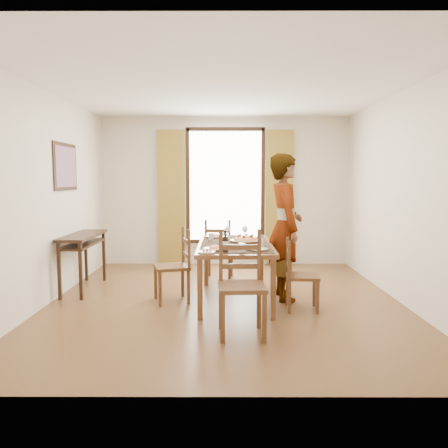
{
  "coord_description": "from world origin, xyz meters",
  "views": [
    {
      "loc": [
        0.0,
        -5.54,
        1.59
      ],
      "look_at": [
        -0.02,
        0.09,
        1.0
      ],
      "focal_mm": 35.0,
      "sensor_mm": 36.0,
      "label": 1
    }
  ],
  "objects_px": {
    "console_table": "(83,242)",
    "dining_table": "(235,248)",
    "man": "(285,227)",
    "pasta_platter": "(245,238)"
  },
  "relations": [
    {
      "from": "console_table",
      "to": "pasta_platter",
      "type": "relative_size",
      "value": 3.0
    },
    {
      "from": "man",
      "to": "pasta_platter",
      "type": "xyz_separation_m",
      "value": [
        -0.52,
        0.01,
        -0.15
      ]
    },
    {
      "from": "console_table",
      "to": "dining_table",
      "type": "xyz_separation_m",
      "value": [
        2.16,
        -0.55,
        0.01
      ]
    },
    {
      "from": "dining_table",
      "to": "man",
      "type": "height_order",
      "value": "man"
    },
    {
      "from": "dining_table",
      "to": "console_table",
      "type": "bearing_deg",
      "value": 165.71
    },
    {
      "from": "man",
      "to": "pasta_platter",
      "type": "height_order",
      "value": "man"
    },
    {
      "from": "pasta_platter",
      "to": "dining_table",
      "type": "bearing_deg",
      "value": -141.12
    },
    {
      "from": "dining_table",
      "to": "man",
      "type": "xyz_separation_m",
      "value": [
        0.66,
        0.1,
        0.27
      ]
    },
    {
      "from": "console_table",
      "to": "dining_table",
      "type": "relative_size",
      "value": 0.7
    },
    {
      "from": "man",
      "to": "dining_table",
      "type": "bearing_deg",
      "value": 94.44
    }
  ]
}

